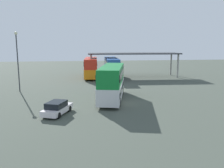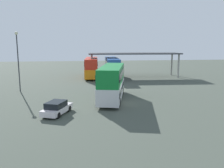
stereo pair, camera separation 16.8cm
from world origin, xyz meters
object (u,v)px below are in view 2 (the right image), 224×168
at_px(parked_hatchback, 57,108).
at_px(double_decker_near_canopy, 92,67).
at_px(double_decker_main, 112,81).
at_px(double_decker_mid_row, 112,67).
at_px(lamppost_tall, 18,55).

xyz_separation_m(parked_hatchback, double_decker_near_canopy, (4.63, 25.19, 1.56)).
height_order(double_decker_main, double_decker_near_canopy, double_decker_main).
bearing_deg(double_decker_near_canopy, double_decker_mid_row, -104.67).
height_order(parked_hatchback, double_decker_mid_row, double_decker_mid_row).
xyz_separation_m(double_decker_main, lamppost_tall, (-12.84, 6.82, 3.05)).
distance_m(double_decker_near_canopy, lamppost_tall, 17.43).
bearing_deg(double_decker_near_canopy, lamppost_tall, 143.15).
relative_size(double_decker_main, parked_hatchback, 2.47).
relative_size(double_decker_main, double_decker_near_canopy, 0.97).
bearing_deg(double_decker_main, double_decker_mid_row, 5.84).
bearing_deg(lamppost_tall, double_decker_near_canopy, 49.22).
height_order(double_decker_near_canopy, double_decker_mid_row, double_decker_mid_row).
xyz_separation_m(parked_hatchback, lamppost_tall, (-6.56, 12.22, 4.71)).
relative_size(double_decker_near_canopy, double_decker_mid_row, 0.94).
bearing_deg(double_decker_mid_row, double_decker_near_canopy, 74.60).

